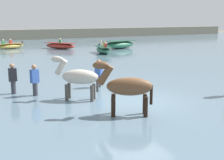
{
  "coord_description": "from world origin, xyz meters",
  "views": [
    {
      "loc": [
        -5.65,
        -9.35,
        3.47
      ],
      "look_at": [
        -0.11,
        1.67,
        0.84
      ],
      "focal_mm": 47.01,
      "sensor_mm": 36.0,
      "label": 1
    }
  ],
  "objects_px": {
    "boat_distant_west": "(103,50)",
    "boat_far_inshore": "(120,45)",
    "horse_lead_pinto": "(78,78)",
    "person_onlooker_right": "(99,76)",
    "horse_trailing_bay": "(127,88)",
    "person_wading_mid": "(13,81)",
    "boat_far_offshore": "(60,46)",
    "boat_mid_outer": "(10,46)",
    "person_onlooker_left": "(35,83)"
  },
  "relations": [
    {
      "from": "boat_far_inshore",
      "to": "person_onlooker_left",
      "type": "xyz_separation_m",
      "value": [
        -11.94,
        -15.02,
        0.12
      ]
    },
    {
      "from": "horse_lead_pinto",
      "to": "boat_mid_outer",
      "type": "bearing_deg",
      "value": 88.81
    },
    {
      "from": "boat_far_inshore",
      "to": "person_onlooker_left",
      "type": "relative_size",
      "value": 2.47
    },
    {
      "from": "boat_mid_outer",
      "to": "person_onlooker_right",
      "type": "distance_m",
      "value": 19.74
    },
    {
      "from": "horse_trailing_bay",
      "to": "boat_mid_outer",
      "type": "relative_size",
      "value": 0.73
    },
    {
      "from": "horse_trailing_bay",
      "to": "boat_distant_west",
      "type": "height_order",
      "value": "horse_trailing_bay"
    },
    {
      "from": "boat_far_offshore",
      "to": "person_onlooker_right",
      "type": "relative_size",
      "value": 2.04
    },
    {
      "from": "horse_lead_pinto",
      "to": "person_onlooker_right",
      "type": "relative_size",
      "value": 1.25
    },
    {
      "from": "person_wading_mid",
      "to": "boat_far_offshore",
      "type": "bearing_deg",
      "value": 67.08
    },
    {
      "from": "horse_trailing_bay",
      "to": "boat_far_offshore",
      "type": "relative_size",
      "value": 0.64
    },
    {
      "from": "person_wading_mid",
      "to": "horse_trailing_bay",
      "type": "bearing_deg",
      "value": -57.6
    },
    {
      "from": "horse_trailing_bay",
      "to": "person_onlooker_left",
      "type": "bearing_deg",
      "value": 118.99
    },
    {
      "from": "boat_far_offshore",
      "to": "horse_trailing_bay",
      "type": "bearing_deg",
      "value": -101.22
    },
    {
      "from": "person_onlooker_left",
      "to": "person_wading_mid",
      "type": "xyz_separation_m",
      "value": [
        -0.75,
        0.7,
        0.0
      ]
    },
    {
      "from": "horse_trailing_bay",
      "to": "person_wading_mid",
      "type": "relative_size",
      "value": 1.3
    },
    {
      "from": "horse_lead_pinto",
      "to": "person_onlooker_right",
      "type": "height_order",
      "value": "horse_lead_pinto"
    },
    {
      "from": "horse_trailing_bay",
      "to": "person_onlooker_left",
      "type": "distance_m",
      "value": 4.4
    },
    {
      "from": "boat_far_offshore",
      "to": "person_onlooker_right",
      "type": "height_order",
      "value": "person_onlooker_right"
    },
    {
      "from": "person_wading_mid",
      "to": "person_onlooker_left",
      "type": "bearing_deg",
      "value": -42.84
    },
    {
      "from": "boat_mid_outer",
      "to": "person_onlooker_left",
      "type": "height_order",
      "value": "person_onlooker_left"
    },
    {
      "from": "horse_lead_pinto",
      "to": "horse_trailing_bay",
      "type": "bearing_deg",
      "value": -72.57
    },
    {
      "from": "boat_far_inshore",
      "to": "boat_far_offshore",
      "type": "height_order",
      "value": "boat_far_offshore"
    },
    {
      "from": "person_onlooker_right",
      "to": "boat_far_inshore",
      "type": "bearing_deg",
      "value": 58.72
    },
    {
      "from": "horse_trailing_bay",
      "to": "boat_far_offshore",
      "type": "xyz_separation_m",
      "value": [
        4.24,
        21.36,
        -0.6
      ]
    },
    {
      "from": "person_onlooker_right",
      "to": "boat_distant_west",
      "type": "bearing_deg",
      "value": 64.13
    },
    {
      "from": "boat_distant_west",
      "to": "person_onlooker_right",
      "type": "height_order",
      "value": "person_onlooker_right"
    },
    {
      "from": "boat_far_inshore",
      "to": "person_onlooker_left",
      "type": "bearing_deg",
      "value": -128.49
    },
    {
      "from": "boat_mid_outer",
      "to": "person_wading_mid",
      "type": "bearing_deg",
      "value": -97.56
    },
    {
      "from": "boat_far_inshore",
      "to": "boat_distant_west",
      "type": "bearing_deg",
      "value": -137.25
    },
    {
      "from": "horse_lead_pinto",
      "to": "boat_far_offshore",
      "type": "bearing_deg",
      "value": 75.18
    },
    {
      "from": "horse_trailing_bay",
      "to": "person_wading_mid",
      "type": "distance_m",
      "value": 5.38
    },
    {
      "from": "horse_trailing_bay",
      "to": "person_wading_mid",
      "type": "xyz_separation_m",
      "value": [
        -2.88,
        4.53,
        -0.39
      ]
    },
    {
      "from": "horse_lead_pinto",
      "to": "boat_far_offshore",
      "type": "xyz_separation_m",
      "value": [
        5.0,
        18.91,
        -0.55
      ]
    },
    {
      "from": "horse_trailing_bay",
      "to": "boat_distant_west",
      "type": "distance_m",
      "value": 17.11
    },
    {
      "from": "boat_far_inshore",
      "to": "boat_distant_west",
      "type": "height_order",
      "value": "boat_distant_west"
    },
    {
      "from": "horse_lead_pinto",
      "to": "boat_mid_outer",
      "type": "distance_m",
      "value": 21.31
    },
    {
      "from": "horse_lead_pinto",
      "to": "person_onlooker_right",
      "type": "bearing_deg",
      "value": 45.18
    },
    {
      "from": "person_onlooker_right",
      "to": "person_wading_mid",
      "type": "distance_m",
      "value": 3.72
    },
    {
      "from": "boat_distant_west",
      "to": "person_wading_mid",
      "type": "bearing_deg",
      "value": -129.81
    },
    {
      "from": "person_onlooker_left",
      "to": "horse_lead_pinto",
      "type": "bearing_deg",
      "value": -45.71
    },
    {
      "from": "boat_distant_west",
      "to": "boat_far_inshore",
      "type": "bearing_deg",
      "value": 42.75
    },
    {
      "from": "boat_distant_west",
      "to": "person_wading_mid",
      "type": "relative_size",
      "value": 1.81
    },
    {
      "from": "boat_distant_west",
      "to": "boat_far_offshore",
      "type": "distance_m",
      "value": 6.0
    },
    {
      "from": "boat_far_offshore",
      "to": "person_wading_mid",
      "type": "relative_size",
      "value": 2.04
    },
    {
      "from": "boat_far_inshore",
      "to": "boat_distant_west",
      "type": "relative_size",
      "value": 1.37
    },
    {
      "from": "horse_trailing_bay",
      "to": "boat_distant_west",
      "type": "xyz_separation_m",
      "value": [
        6.52,
        15.81,
        -0.59
      ]
    },
    {
      "from": "boat_mid_outer",
      "to": "boat_distant_west",
      "type": "bearing_deg",
      "value": -49.2
    },
    {
      "from": "boat_far_offshore",
      "to": "boat_far_inshore",
      "type": "bearing_deg",
      "value": -24.13
    },
    {
      "from": "boat_distant_west",
      "to": "person_onlooker_right",
      "type": "distance_m",
      "value": 13.09
    },
    {
      "from": "horse_lead_pinto",
      "to": "person_wading_mid",
      "type": "bearing_deg",
      "value": 135.28
    }
  ]
}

